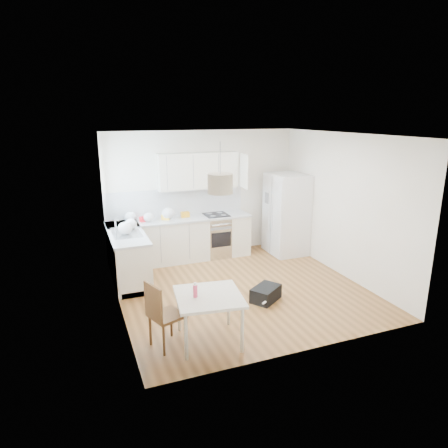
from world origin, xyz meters
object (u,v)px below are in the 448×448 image
Objects in this scene: dining_chair at (167,314)px; gym_bag at (266,294)px; refrigerator at (287,214)px; dining_table at (209,300)px.

dining_chair is 1.80× the size of gym_bag.
dining_chair is at bearing -140.72° from refrigerator.
dining_table reaches higher than gym_bag.
refrigerator is 3.42× the size of gym_bag.
dining_chair is at bearing 178.48° from dining_table.
dining_table is at bearing -134.67° from refrigerator.
refrigerator is 2.65m from gym_bag.
dining_table is 1.61m from gym_bag.
refrigerator is 4.02m from dining_table.
refrigerator is 1.90× the size of dining_chair.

